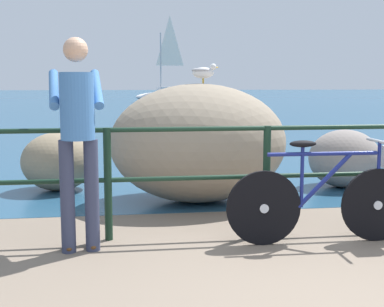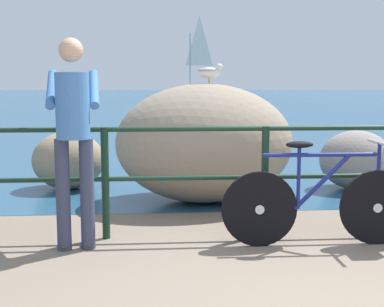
{
  "view_description": "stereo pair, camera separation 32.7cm",
  "coord_description": "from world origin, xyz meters",
  "views": [
    {
      "loc": [
        -1.37,
        -2.99,
        1.42
      ],
      "look_at": [
        -0.65,
        2.16,
        0.72
      ],
      "focal_mm": 49.95,
      "sensor_mm": 36.0,
      "label": 1
    },
    {
      "loc": [
        -1.05,
        -3.03,
        1.42
      ],
      "look_at": [
        -0.65,
        2.16,
        0.72
      ],
      "focal_mm": 49.95,
      "sensor_mm": 36.0,
      "label": 2
    }
  ],
  "objects": [
    {
      "name": "promenade_railing",
      "position": [
        0.0,
        1.76,
        0.64
      ],
      "size": [
        8.85,
        0.07,
        1.02
      ],
      "color": "black",
      "rests_on": "ground_plane"
    },
    {
      "name": "bicycle",
      "position": [
        0.55,
        1.41,
        0.46
      ],
      "size": [
        1.7,
        0.48,
        0.92
      ],
      "rotation": [
        0.0,
        0.0,
        -0.02
      ],
      "color": "black",
      "rests_on": "ground_plane"
    },
    {
      "name": "breakwater_boulder_left",
      "position": [
        -2.15,
        4.12,
        0.38
      ],
      "size": [
        0.95,
        0.87,
        0.77
      ],
      "color": "gray",
      "rests_on": "ground"
    },
    {
      "name": "sea_surface",
      "position": [
        0.0,
        47.66,
        0.0
      ],
      "size": [
        120.0,
        90.0,
        0.01
      ],
      "primitive_type": "cube",
      "color": "navy",
      "rests_on": "ground_plane"
    },
    {
      "name": "breakwater_boulder_main",
      "position": [
        -0.42,
        3.22,
        0.7
      ],
      "size": [
        2.1,
        1.62,
        1.4
      ],
      "color": "gray",
      "rests_on": "ground"
    },
    {
      "name": "sailboat",
      "position": [
        2.06,
        35.82,
        0.71
      ],
      "size": [
        4.56,
        2.88,
        6.16
      ],
      "rotation": [
        0.0,
        0.0,
        3.53
      ],
      "color": "white",
      "rests_on": "sea_surface"
    },
    {
      "name": "seagull",
      "position": [
        -0.36,
        3.26,
        1.54
      ],
      "size": [
        0.34,
        0.13,
        0.23
      ],
      "rotation": [
        0.0,
        0.0,
        0.05
      ],
      "color": "gold",
      "rests_on": "breakwater_boulder_main"
    },
    {
      "name": "breakwater_boulder_right",
      "position": [
        1.67,
        3.8,
        0.39
      ],
      "size": [
        0.97,
        0.87,
        0.79
      ],
      "color": "gray",
      "rests_on": "ground"
    },
    {
      "name": "ground_plane",
      "position": [
        0.0,
        20.0,
        -0.05
      ],
      "size": [
        120.0,
        120.0,
        0.1
      ],
      "primitive_type": "cube",
      "color": "#756656"
    },
    {
      "name": "person_at_railing",
      "position": [
        -1.7,
        1.48,
        0.99
      ],
      "size": [
        0.49,
        0.66,
        1.78
      ],
      "rotation": [
        0.0,
        0.0,
        1.68
      ],
      "color": "#333851",
      "rests_on": "ground_plane"
    }
  ]
}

